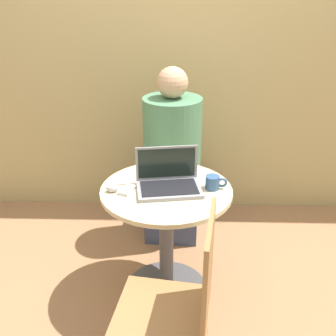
{
  "coord_description": "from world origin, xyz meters",
  "views": [
    {
      "loc": [
        0.06,
        -1.89,
        1.72
      ],
      "look_at": [
        0.01,
        0.05,
        0.81
      ],
      "focal_mm": 42.0,
      "sensor_mm": 36.0,
      "label": 1
    }
  ],
  "objects": [
    {
      "name": "ground_plane",
      "position": [
        0.0,
        0.0,
        0.0
      ],
      "size": [
        12.0,
        12.0,
        0.0
      ],
      "primitive_type": "plane",
      "color": "#9E704C"
    },
    {
      "name": "back_wall",
      "position": [
        0.0,
        1.08,
        1.3
      ],
      "size": [
        7.0,
        0.05,
        2.6
      ],
      "color": "tan",
      "rests_on": "ground_plane"
    },
    {
      "name": "round_table",
      "position": [
        0.0,
        0.0,
        0.48
      ],
      "size": [
        0.72,
        0.72,
        0.71
      ],
      "color": "#4C4C51",
      "rests_on": "ground_plane"
    },
    {
      "name": "laptop",
      "position": [
        0.01,
        0.01,
        0.76
      ],
      "size": [
        0.37,
        0.28,
        0.21
      ],
      "color": "gray",
      "rests_on": "round_table"
    },
    {
      "name": "cell_phone",
      "position": [
        -0.21,
        -0.04,
        0.72
      ],
      "size": [
        0.09,
        0.12,
        0.02
      ],
      "color": "silver",
      "rests_on": "round_table"
    },
    {
      "name": "computer_mouse",
      "position": [
        -0.29,
        -0.05,
        0.73
      ],
      "size": [
        0.06,
        0.04,
        0.04
      ],
      "color": "#B2B2B7",
      "rests_on": "round_table"
    },
    {
      "name": "coffee_cup",
      "position": [
        0.25,
        0.01,
        0.75
      ],
      "size": [
        0.12,
        0.08,
        0.08
      ],
      "color": "#335684",
      "rests_on": "round_table"
    },
    {
      "name": "chair_empty",
      "position": [
        0.07,
        -0.64,
        0.47
      ],
      "size": [
        0.45,
        0.45,
        0.93
      ],
      "color": "#9E7042",
      "rests_on": "ground_plane"
    },
    {
      "name": "person_seated",
      "position": [
        0.02,
        0.66,
        0.52
      ],
      "size": [
        0.4,
        0.62,
        1.26
      ],
      "color": "#3D4766",
      "rests_on": "ground_plane"
    }
  ]
}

